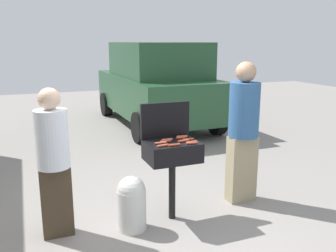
% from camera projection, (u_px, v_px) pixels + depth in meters
% --- Properties ---
extents(ground_plane, '(24.00, 24.00, 0.00)m').
position_uv_depth(ground_plane, '(160.00, 229.00, 4.11)').
color(ground_plane, gray).
extents(bbq_grill, '(0.60, 0.44, 0.93)m').
position_uv_depth(bbq_grill, '(172.00, 154.00, 4.19)').
color(bbq_grill, black).
rests_on(bbq_grill, ground).
extents(grill_lid_open, '(0.60, 0.05, 0.42)m').
position_uv_depth(grill_lid_open, '(165.00, 120.00, 4.31)').
color(grill_lid_open, black).
rests_on(grill_lid_open, bbq_grill).
extents(hot_dog_0, '(0.13, 0.03, 0.03)m').
position_uv_depth(hot_dog_0, '(167.00, 140.00, 4.20)').
color(hot_dog_0, '#C6593D').
rests_on(hot_dog_0, bbq_grill).
extents(hot_dog_1, '(0.13, 0.04, 0.03)m').
position_uv_depth(hot_dog_1, '(161.00, 143.00, 4.07)').
color(hot_dog_1, '#C6593D').
rests_on(hot_dog_1, bbq_grill).
extents(hot_dog_2, '(0.13, 0.03, 0.03)m').
position_uv_depth(hot_dog_2, '(184.00, 141.00, 4.16)').
color(hot_dog_2, '#B74C33').
rests_on(hot_dog_2, bbq_grill).
extents(hot_dog_3, '(0.13, 0.03, 0.03)m').
position_uv_depth(hot_dog_3, '(188.00, 139.00, 4.22)').
color(hot_dog_3, '#AD4228').
rests_on(hot_dog_3, bbq_grill).
extents(hot_dog_4, '(0.13, 0.04, 0.03)m').
position_uv_depth(hot_dog_4, '(192.00, 143.00, 4.06)').
color(hot_dog_4, '#B74C33').
rests_on(hot_dog_4, bbq_grill).
extents(hot_dog_5, '(0.13, 0.03, 0.03)m').
position_uv_depth(hot_dog_5, '(181.00, 138.00, 4.29)').
color(hot_dog_5, '#AD4228').
rests_on(hot_dog_5, bbq_grill).
extents(hot_dog_6, '(0.13, 0.03, 0.03)m').
position_uv_depth(hot_dog_6, '(174.00, 145.00, 3.99)').
color(hot_dog_6, '#AD4228').
rests_on(hot_dog_6, bbq_grill).
extents(hot_dog_7, '(0.13, 0.04, 0.03)m').
position_uv_depth(hot_dog_7, '(163.00, 146.00, 3.97)').
color(hot_dog_7, '#C6593D').
rests_on(hot_dog_7, bbq_grill).
extents(hot_dog_8, '(0.13, 0.03, 0.03)m').
position_uv_depth(hot_dog_8, '(166.00, 141.00, 4.14)').
color(hot_dog_8, '#AD4228').
rests_on(hot_dog_8, bbq_grill).
extents(hot_dog_9, '(0.13, 0.04, 0.03)m').
position_uv_depth(hot_dog_9, '(192.00, 142.00, 4.11)').
color(hot_dog_9, '#B74C33').
rests_on(hot_dog_9, bbq_grill).
extents(hot_dog_10, '(0.13, 0.04, 0.03)m').
position_uv_depth(hot_dog_10, '(182.00, 137.00, 4.34)').
color(hot_dog_10, '#C6593D').
rests_on(hot_dog_10, bbq_grill).
extents(propane_tank, '(0.32, 0.32, 0.62)m').
position_uv_depth(propane_tank, '(132.00, 202.00, 4.04)').
color(propane_tank, silver).
rests_on(propane_tank, ground).
extents(person_left, '(0.34, 0.34, 1.60)m').
position_uv_depth(person_left, '(53.00, 158.00, 3.79)').
color(person_left, '#3F3323').
rests_on(person_left, ground).
extents(person_right, '(0.38, 0.38, 1.81)m').
position_uv_depth(person_right, '(243.00, 128.00, 4.64)').
color(person_right, gray).
rests_on(person_right, ground).
extents(parked_minivan, '(2.06, 4.42, 2.02)m').
position_uv_depth(parked_minivan, '(156.00, 84.00, 9.03)').
color(parked_minivan, '#234C2D').
rests_on(parked_minivan, ground).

